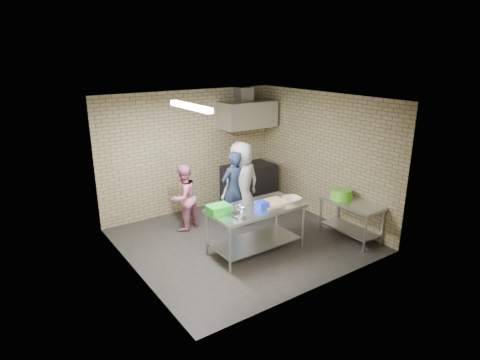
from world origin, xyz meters
The scene contains 25 objects.
floor centered at (0.00, 0.00, 0.00)m, with size 4.20×4.20×0.00m, color black.
ceiling centered at (0.00, 0.00, 2.70)m, with size 4.20×4.20×0.00m, color black.
back_wall centered at (0.00, 2.00, 1.35)m, with size 4.20×0.06×2.70m, color tan.
front_wall centered at (0.00, -2.00, 1.35)m, with size 4.20×0.06×2.70m, color tan.
left_wall centered at (-2.10, 0.00, 1.35)m, with size 0.06×4.00×2.70m, color tan.
right_wall centered at (2.10, 0.00, 1.35)m, with size 0.06×4.00×2.70m, color tan.
prep_table centered at (-0.03, -0.49, 0.43)m, with size 1.71×0.86×0.86m, color silver.
side_counter centered at (1.80, -1.10, 0.38)m, with size 0.60×1.20×0.75m, color silver.
stove centered at (1.35, 1.65, 0.45)m, with size 1.20×0.70×0.90m, color black.
range_hood centered at (1.35, 1.70, 2.10)m, with size 1.30×0.60×0.60m, color silver.
hood_duct centered at (1.35, 1.85, 2.55)m, with size 0.35×0.30×0.30m, color #A5A8AD.
wall_shelf centered at (1.65, 1.89, 1.92)m, with size 0.80×0.20×0.04m, color #3F2B19.
fluorescent_fixture centered at (-1.00, 0.00, 2.64)m, with size 0.10×1.25×0.08m, color white.
green_crate centered at (-0.73, -0.37, 0.93)m, with size 0.38×0.29×0.15m, color green.
blue_tub centered at (0.02, -0.59, 0.92)m, with size 0.19×0.19×0.12m, color #1B34CA.
cutting_board centered at (0.32, -0.51, 0.87)m, with size 0.52×0.40×0.03m, color tan.
mixing_bowl_a centered at (-0.53, -0.69, 0.89)m, with size 0.27×0.27×0.07m, color #B7B9BF.
mixing_bowl_b centered at (-0.33, -0.44, 0.89)m, with size 0.20×0.20×0.06m, color #B0B2B7.
ceramic_bowl centered at (0.67, -0.64, 0.90)m, with size 0.33×0.33×0.08m, color beige.
green_basin centered at (1.78, -0.85, 0.83)m, with size 0.46×0.46×0.17m, color #59C626, non-canonical shape.
bottle_red centered at (1.40, 1.89, 2.03)m, with size 0.07×0.07×0.18m, color #B22619.
bottle_green centered at (1.80, 1.89, 2.02)m, with size 0.06×0.06×0.15m, color green.
man_navy centered at (0.25, 0.66, 0.80)m, with size 0.58×0.38×1.60m, color #141934.
woman_pink centered at (-0.66, 1.10, 0.68)m, with size 0.66×0.51×1.36m, color #D26F95.
woman_white centered at (0.50, 0.73, 0.87)m, with size 0.85×0.55×1.74m, color silver.
Camera 1 is at (-4.04, -5.78, 3.49)m, focal length 30.16 mm.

